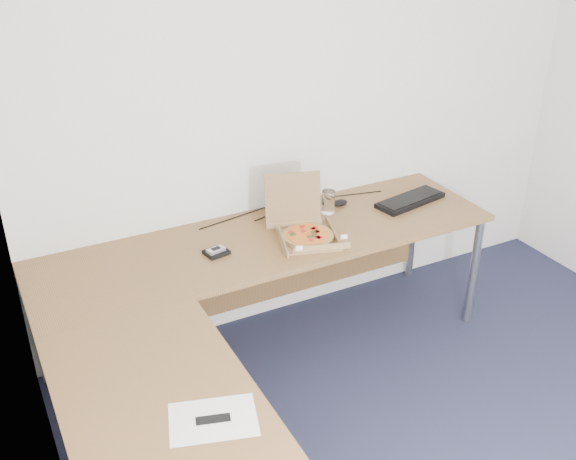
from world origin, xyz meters
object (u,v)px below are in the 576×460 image
desk (246,297)px  pizza_box (306,232)px  drinking_glass (328,202)px  wallet (216,252)px  keyboard (410,200)px

desk → pizza_box: pizza_box is taller
desk → drinking_glass: size_ratio=18.72×
wallet → pizza_box: bearing=-17.4°
desk → drinking_glass: bearing=35.8°
drinking_glass → keyboard: (0.50, -0.10, -0.05)m
keyboard → wallet: keyboard is taller
pizza_box → wallet: 0.49m
keyboard → wallet: size_ratio=3.84×
pizza_box → keyboard: size_ratio=0.80×
keyboard → wallet: (-1.24, -0.05, -0.00)m
desk → keyboard: size_ratio=5.67×
pizza_box → keyboard: 0.76m
drinking_glass → wallet: bearing=-168.5°
drinking_glass → keyboard: bearing=-11.7°
drinking_glass → wallet: 0.76m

